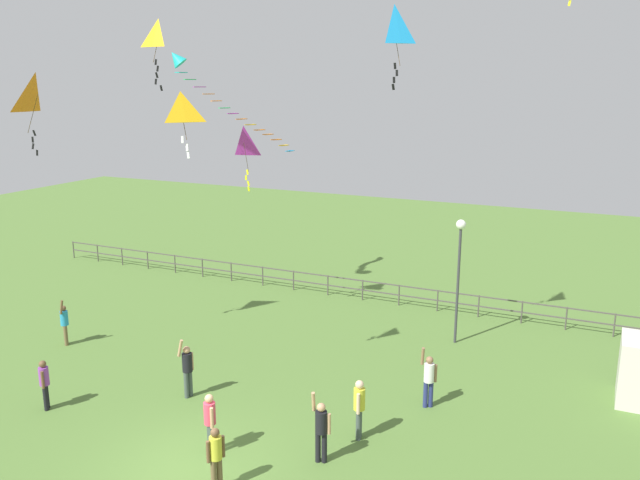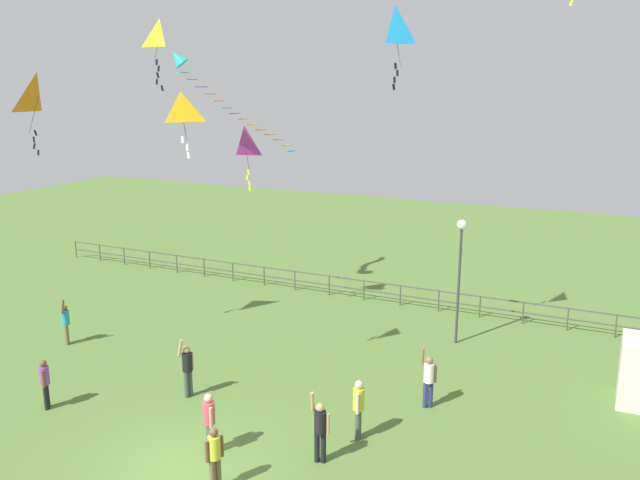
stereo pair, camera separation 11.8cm
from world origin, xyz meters
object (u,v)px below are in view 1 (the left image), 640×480
Objects in this scene: person_5 at (216,454)px; kite_1 at (159,37)px; person_2 at (429,377)px; streamer_kite at (190,71)px; kite_3 at (394,29)px; person_4 at (359,405)px; lamppost at (459,255)px; kite_2 at (181,110)px; person_1 at (321,428)px; kite_4 at (38,96)px; person_3 at (64,322)px; person_6 at (44,381)px; kite_5 at (244,145)px; person_7 at (210,420)px; person_0 at (187,367)px.

kite_1 reaches higher than person_5.
streamer_kite is at bearing 158.64° from person_2.
kite_3 is at bearing 127.02° from person_2.
streamer_kite reaches higher than person_4.
kite_2 is at bearing -131.63° from lamppost.
person_1 is at bearing -97.99° from lamppost.
person_4 is at bearing -3.91° from kite_4.
person_3 is 1.16× the size of person_6.
person_4 is at bearing 14.75° from person_6.
kite_3 is (-2.48, 3.29, 10.29)m from person_2.
lamppost is at bearing 10.85° from kite_5.
person_3 is 1.05× the size of person_4.
kite_5 reaches higher than lamppost.
person_7 is 0.67× the size of kite_5.
kite_2 is 0.26× the size of streamer_kite.
lamppost reaches higher than person_7.
lamppost is 11.28m from kite_2.
person_1 is at bearing 49.31° from person_5.
person_4 is at bearing -116.35° from person_2.
kite_2 reaches higher than person_6.
person_4 is 11.48m from kite_5.
lamppost is 10.48m from person_0.
person_4 is at bearing 57.58° from person_5.
person_3 is (-6.65, 1.49, -0.08)m from person_0.
person_4 is 1.10× the size of person_6.
kite_1 is (-3.39, 3.83, 10.11)m from person_0.
kite_1 is 5.34m from kite_2.
kite_2 is (3.37, 2.82, 7.89)m from person_6.
person_1 is 4.36m from person_2.
kite_3 is (2.06, 8.14, 10.28)m from person_7.
lamppost is 15.53m from kite_4.
person_1 reaches higher than person_2.
person_1 is 14.13m from kite_4.
person_0 is 12.22m from streamer_kite.
person_4 is at bearing 35.21° from person_7.
person_3 is at bearing 157.05° from person_7.
person_2 is 1.23× the size of person_6.
kite_5 is (-1.52, 5.86, -1.52)m from kite_2.
person_5 is at bearing -26.79° from person_3.
person_6 is 5.84m from person_7.
person_7 is at bearing -44.09° from person_0.
person_6 is at bearing -179.20° from person_7.
person_7 reaches higher than person_5.
person_4 reaches higher than person_5.
person_3 is at bearing -144.25° from kite_1.
person_6 is (-8.66, -0.93, -0.08)m from person_1.
kite_3 is (4.49, 5.78, 10.26)m from person_0.
kite_5 reaches higher than person_1.
lamppost is 1.97× the size of kite_1.
person_7 is at bearing -104.20° from kite_3.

